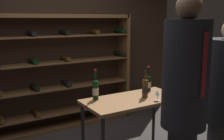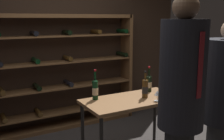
# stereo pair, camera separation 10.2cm
# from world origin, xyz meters

# --- Properties ---
(back_wall) EXTENTS (4.79, 0.10, 2.77)m
(back_wall) POSITION_xyz_m (0.00, 1.69, 1.39)
(back_wall) COLOR #332319
(back_wall) RESTS_ON ground
(wine_rack) EXTENTS (2.91, 0.32, 1.90)m
(wine_rack) POSITION_xyz_m (-0.24, 1.48, 0.95)
(wine_rack) COLOR brown
(wine_rack) RESTS_ON ground
(tasting_table) EXTENTS (1.26, 0.62, 0.84)m
(tasting_table) POSITION_xyz_m (0.35, -0.03, 0.75)
(tasting_table) COLOR brown
(tasting_table) RESTS_ON ground
(person_guest_khaki) EXTENTS (0.40, 0.41, 2.04)m
(person_guest_khaki) POSITION_xyz_m (0.17, -1.06, 1.14)
(person_guest_khaki) COLOR black
(person_guest_khaki) RESTS_ON ground
(wine_bottle_amber_reserve) EXTENTS (0.08, 0.08, 0.35)m
(wine_bottle_amber_reserve) POSITION_xyz_m (0.74, 0.15, 0.96)
(wine_bottle_amber_reserve) COLOR black
(wine_bottle_amber_reserve) RESTS_ON tasting_table
(wine_bottle_black_capsule) EXTENTS (0.08, 0.08, 0.35)m
(wine_bottle_black_capsule) POSITION_xyz_m (0.51, -0.07, 0.96)
(wine_bottle_black_capsule) COLOR #4C3314
(wine_bottle_black_capsule) RESTS_ON tasting_table
(wine_bottle_gold_foil) EXTENTS (0.07, 0.07, 0.38)m
(wine_bottle_gold_foil) POSITION_xyz_m (-0.07, 0.18, 0.97)
(wine_bottle_gold_foil) COLOR black
(wine_bottle_gold_foil) RESTS_ON tasting_table
(wine_glass_stemmed_left) EXTENTS (0.07, 0.07, 0.13)m
(wine_glass_stemmed_left) POSITION_xyz_m (0.56, -0.25, 0.93)
(wine_glass_stemmed_left) COLOR silver
(wine_glass_stemmed_left) RESTS_ON tasting_table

